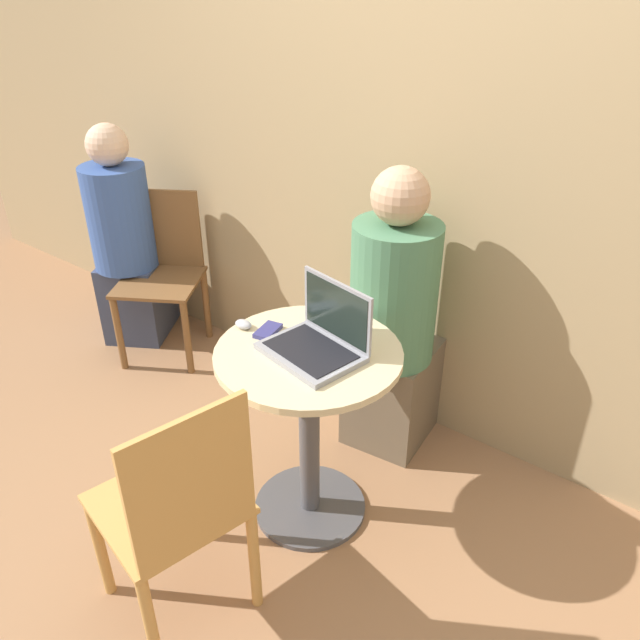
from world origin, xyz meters
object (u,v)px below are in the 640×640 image
Objects in this scene: cell_phone at (268,331)px; person_seated at (397,335)px; laptop at (319,339)px; chair_empty at (178,512)px.

cell_phone is 0.10× the size of person_seated.
laptop is at bearing -88.22° from person_seated.
cell_phone is at bearing 104.64° from chair_empty.
laptop is at bearing 3.73° from cell_phone.
laptop is 0.41× the size of chair_empty.
person_seated is at bearing 87.89° from chair_empty.
laptop is 3.01× the size of cell_phone.
cell_phone is 0.67m from chair_empty.
cell_phone is 0.14× the size of chair_empty.
chair_empty is (0.15, -0.59, -0.28)m from cell_phone.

